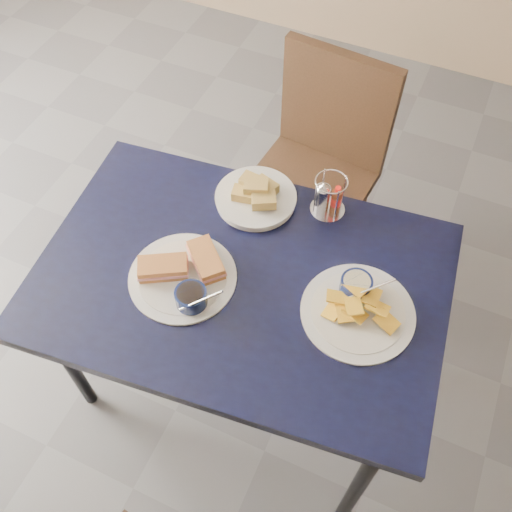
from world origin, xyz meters
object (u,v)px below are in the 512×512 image
at_px(chair_far, 319,155).
at_px(bread_basket, 256,196).
at_px(condiment_caddy, 328,197).
at_px(plantain_plate, 357,304).
at_px(dining_table, 241,289).
at_px(sandwich_plate, 185,275).

bearing_deg(chair_far, bread_basket, -96.65).
relative_size(chair_far, condiment_caddy, 6.94).
relative_size(plantain_plate, condiment_caddy, 2.35).
height_order(dining_table, condiment_caddy, condiment_caddy).
distance_m(chair_far, bread_basket, 0.53).
xyz_separation_m(dining_table, condiment_caddy, (0.14, 0.34, 0.12)).
bearing_deg(plantain_plate, bread_basket, 149.83).
distance_m(dining_table, condiment_caddy, 0.39).
relative_size(sandwich_plate, condiment_caddy, 2.37).
relative_size(chair_far, bread_basket, 3.71).
height_order(chair_far, sandwich_plate, chair_far).
bearing_deg(sandwich_plate, bread_basket, 79.70).
bearing_deg(condiment_caddy, plantain_plate, -56.33).
distance_m(dining_table, plantain_plate, 0.35).
xyz_separation_m(chair_far, condiment_caddy, (0.16, -0.42, 0.27)).
distance_m(bread_basket, condiment_caddy, 0.23).
relative_size(chair_far, plantain_plate, 2.95).
height_order(dining_table, sandwich_plate, sandwich_plate).
height_order(dining_table, chair_far, chair_far).
bearing_deg(chair_far, plantain_plate, -63.32).
bearing_deg(plantain_plate, condiment_caddy, 123.67).
bearing_deg(sandwich_plate, plantain_plate, 13.16).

